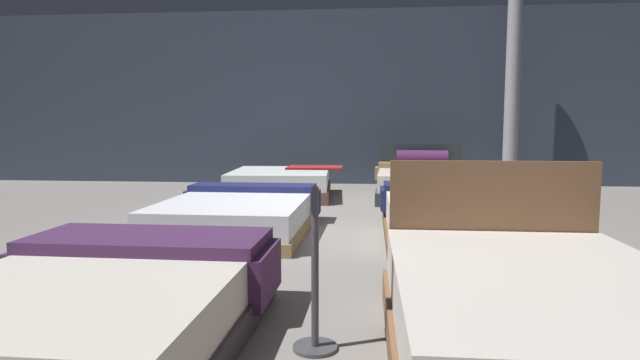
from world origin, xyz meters
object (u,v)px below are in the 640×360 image
at_px(bed_1, 537,317).
at_px(bed_2, 238,215).
at_px(support_pillar, 512,95).
at_px(price_sign, 315,281).
at_px(bed_0, 104,306).
at_px(bed_5, 424,183).
at_px(bed_4, 281,184).
at_px(bed_3, 455,214).

xyz_separation_m(bed_1, bed_2, (-2.28, 3.04, -0.05)).
bearing_deg(bed_2, support_pillar, 47.87).
bearing_deg(price_sign, bed_0, -177.12).
xyz_separation_m(bed_5, support_pillar, (1.74, 1.41, 1.49)).
height_order(bed_1, bed_5, bed_1).
bearing_deg(bed_4, bed_2, -93.07).
bearing_deg(support_pillar, bed_5, -140.90).
bearing_deg(bed_4, bed_1, -72.18).
relative_size(bed_0, price_sign, 2.05).
bearing_deg(bed_3, price_sign, -111.78).
height_order(bed_2, support_pillar, support_pillar).
xyz_separation_m(bed_3, bed_4, (-2.39, 2.89, -0.02)).
bearing_deg(bed_0, bed_1, 0.10).
bearing_deg(bed_5, price_sign, -98.65).
height_order(bed_1, bed_3, bed_1).
height_order(bed_0, bed_2, bed_0).
bearing_deg(price_sign, bed_2, 111.60).
relative_size(bed_2, price_sign, 2.16).
height_order(bed_3, price_sign, price_sign).
bearing_deg(bed_5, bed_1, -88.09).
relative_size(bed_4, bed_5, 0.99).
distance_m(bed_1, price_sign, 1.12).
height_order(bed_1, support_pillar, support_pillar).
relative_size(bed_1, support_pillar, 0.58).
height_order(bed_2, bed_5, bed_5).
bearing_deg(price_sign, support_pillar, 68.30).
distance_m(bed_3, support_pillar, 4.94).
distance_m(price_sign, support_pillar, 8.04).
bearing_deg(price_sign, bed_4, 101.37).
bearing_deg(price_sign, bed_5, 78.68).
distance_m(bed_4, bed_5, 2.37).
distance_m(bed_0, bed_1, 2.25).
xyz_separation_m(bed_1, price_sign, (-1.11, 0.09, 0.13)).
distance_m(bed_3, bed_4, 3.75).
bearing_deg(bed_1, bed_2, 126.75).
bearing_deg(bed_1, bed_3, 88.02).
relative_size(bed_3, bed_4, 1.01).
relative_size(bed_1, price_sign, 2.08).
distance_m(bed_5, price_sign, 6.06).
relative_size(bed_4, support_pillar, 0.57).
distance_m(bed_1, bed_4, 6.38).
relative_size(bed_3, bed_5, 1.00).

